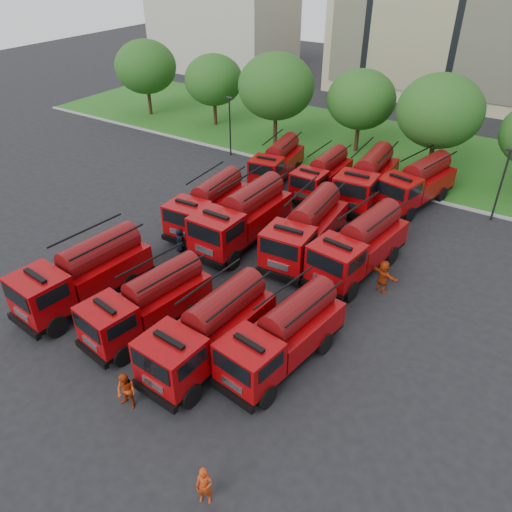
{
  "coord_description": "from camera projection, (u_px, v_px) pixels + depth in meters",
  "views": [
    {
      "loc": [
        14.76,
        -17.01,
        16.69
      ],
      "look_at": [
        2.35,
        2.22,
        1.8
      ],
      "focal_mm": 35.0,
      "sensor_mm": 36.0,
      "label": 1
    }
  ],
  "objects": [
    {
      "name": "fire_truck_2",
      "position": [
        210.0,
        330.0,
        22.42
      ],
      "size": [
        3.06,
        7.39,
        3.29
      ],
      "rotation": [
        0.0,
        0.0,
        -0.07
      ],
      "color": "black",
      "rests_on": "ground"
    },
    {
      "name": "tree_0",
      "position": [
        146.0,
        67.0,
        51.45
      ],
      "size": [
        6.3,
        6.3,
        7.7
      ],
      "color": "#382314",
      "rests_on": "ground"
    },
    {
      "name": "fire_truck_9",
      "position": [
        322.0,
        175.0,
        37.19
      ],
      "size": [
        2.42,
        6.53,
        2.97
      ],
      "rotation": [
        0.0,
        0.0,
        0.0
      ],
      "color": "black",
      "rests_on": "ground"
    },
    {
      "name": "firefighter_4",
      "position": [
        181.0,
        250.0,
        31.13
      ],
      "size": [
        0.9,
        0.81,
        1.55
      ],
      "primitive_type": "imported",
      "rotation": [
        0.0,
        0.0,
        2.62
      ],
      "color": "black",
      "rests_on": "ground"
    },
    {
      "name": "firefighter_3",
      "position": [
        294.0,
        341.0,
        24.25
      ],
      "size": [
        1.38,
        1.02,
        1.92
      ],
      "primitive_type": "imported",
      "rotation": [
        0.0,
        0.0,
        3.48
      ],
      "color": "black",
      "rests_on": "ground"
    },
    {
      "name": "tree_2",
      "position": [
        276.0,
        86.0,
        43.64
      ],
      "size": [
        6.72,
        6.72,
        8.22
      ],
      "color": "#382314",
      "rests_on": "ground"
    },
    {
      "name": "curb",
      "position": [
        337.0,
        177.0,
        40.35
      ],
      "size": [
        70.0,
        0.3,
        0.14
      ],
      "primitive_type": "cube",
      "color": "gray",
      "rests_on": "ground"
    },
    {
      "name": "firefighter_1",
      "position": [
        129.0,
        406.0,
        20.9
      ],
      "size": [
        0.93,
        0.57,
        1.82
      ],
      "primitive_type": "imported",
      "rotation": [
        0.0,
        0.0,
        0.1
      ],
      "color": "#A6300C",
      "rests_on": "ground"
    },
    {
      "name": "lawn",
      "position": [
        374.0,
        146.0,
        46.06
      ],
      "size": [
        70.0,
        16.0,
        0.12
      ],
      "primitive_type": "cube",
      "color": "#255516",
      "rests_on": "ground"
    },
    {
      "name": "fire_truck_4",
      "position": [
        209.0,
        204.0,
        32.92
      ],
      "size": [
        2.89,
        7.12,
        3.18
      ],
      "rotation": [
        0.0,
        0.0,
        0.06
      ],
      "color": "black",
      "rests_on": "ground"
    },
    {
      "name": "fire_truck_3",
      "position": [
        283.0,
        335.0,
        22.27
      ],
      "size": [
        3.32,
        7.16,
        3.14
      ],
      "rotation": [
        0.0,
        0.0,
        -0.14
      ],
      "color": "black",
      "rests_on": "ground"
    },
    {
      "name": "tree_1",
      "position": [
        214.0,
        80.0,
        48.77
      ],
      "size": [
        5.71,
        5.71,
        6.98
      ],
      "color": "#382314",
      "rests_on": "ground"
    },
    {
      "name": "fire_truck_0",
      "position": [
        84.0,
        274.0,
        26.06
      ],
      "size": [
        3.32,
        7.67,
        3.39
      ],
      "rotation": [
        0.0,
        0.0,
        -0.1
      ],
      "color": "black",
      "rests_on": "ground"
    },
    {
      "name": "lamp_post_0",
      "position": [
        230.0,
        123.0,
        42.87
      ],
      "size": [
        0.6,
        0.25,
        5.11
      ],
      "color": "black",
      "rests_on": "ground"
    },
    {
      "name": "tree_4",
      "position": [
        440.0,
        111.0,
        38.06
      ],
      "size": [
        6.55,
        6.55,
        8.01
      ],
      "color": "#382314",
      "rests_on": "ground"
    },
    {
      "name": "side_building",
      "position": [
        224.0,
        32.0,
        69.68
      ],
      "size": [
        18.0,
        12.0,
        10.0
      ],
      "primitive_type": "cube",
      "color": "#ADA79A",
      "rests_on": "ground"
    },
    {
      "name": "firefighter_0",
      "position": [
        206.0,
        500.0,
        17.45
      ],
      "size": [
        0.75,
        0.68,
        1.7
      ],
      "primitive_type": "imported",
      "rotation": [
        0.0,
        0.0,
        0.45
      ],
      "color": "#A6300C",
      "rests_on": "ground"
    },
    {
      "name": "fire_truck_5",
      "position": [
        243.0,
        217.0,
        31.07
      ],
      "size": [
        3.03,
        7.92,
        3.58
      ],
      "rotation": [
        0.0,
        0.0,
        -0.02
      ],
      "color": "black",
      "rests_on": "ground"
    },
    {
      "name": "fire_truck_1",
      "position": [
        148.0,
        303.0,
        24.27
      ],
      "size": [
        3.33,
        7.05,
        3.08
      ],
      "rotation": [
        0.0,
        0.0,
        -0.15
      ],
      "color": "black",
      "rests_on": "ground"
    },
    {
      "name": "ground",
      "position": [
        199.0,
        289.0,
        27.79
      ],
      "size": [
        140.0,
        140.0,
        0.0
      ],
      "primitive_type": "plane",
      "color": "black",
      "rests_on": "ground"
    },
    {
      "name": "fire_truck_6",
      "position": [
        306.0,
        229.0,
        29.89
      ],
      "size": [
        3.21,
        7.77,
        3.46
      ],
      "rotation": [
        0.0,
        0.0,
        0.07
      ],
      "color": "black",
      "rests_on": "ground"
    },
    {
      "name": "fire_truck_11",
      "position": [
        417.0,
        183.0,
        35.53
      ],
      "size": [
        4.04,
        7.61,
        3.3
      ],
      "rotation": [
        0.0,
        0.0,
        -0.23
      ],
      "color": "black",
      "rests_on": "ground"
    },
    {
      "name": "lamp_post_1",
      "position": [
        502.0,
        181.0,
        32.87
      ],
      "size": [
        0.6,
        0.25,
        5.11
      ],
      "color": "black",
      "rests_on": "ground"
    },
    {
      "name": "firefighter_5",
      "position": [
        381.0,
        290.0,
        27.67
      ],
      "size": [
        1.94,
        1.35,
        1.92
      ],
      "primitive_type": "imported",
      "rotation": [
        0.0,
        0.0,
        2.78
      ],
      "color": "#A6300C",
      "rests_on": "ground"
    },
    {
      "name": "fire_truck_10",
      "position": [
        367.0,
        179.0,
        36.01
      ],
      "size": [
        3.17,
        7.78,
        3.47
      ],
      "rotation": [
        0.0,
        0.0,
        0.06
      ],
      "color": "black",
      "rests_on": "ground"
    },
    {
      "name": "firefighter_2",
      "position": [
        270.0,
        370.0,
        22.63
      ],
      "size": [
        0.78,
        1.06,
        1.61
      ],
      "primitive_type": "imported",
      "rotation": [
        0.0,
        0.0,
        1.86
      ],
      "color": "#A6300C",
      "rests_on": "ground"
    },
    {
      "name": "fire_truck_8",
      "position": [
        277.0,
        162.0,
        39.31
      ],
      "size": [
        3.16,
        6.81,
        2.99
      ],
      "rotation": [
        0.0,
        0.0,
        0.14
      ],
      "color": "black",
      "rests_on": "ground"
    },
    {
      "name": "fire_truck_7",
      "position": [
        359.0,
        245.0,
        28.41
      ],
      "size": [
        3.53,
        7.75,
        3.4
      ],
      "rotation": [
        0.0,
        0.0,
        -0.13
      ],
      "color": "black",
      "rests_on": "ground"
    },
    {
      "name": "tree_3",
      "position": [
        361.0,
        99.0,
        42.59
      ],
      "size": [
        5.88,
        5.88,
        7.19
      ],
      "color": "#382314",
      "rests_on": "ground"
    }
  ]
}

